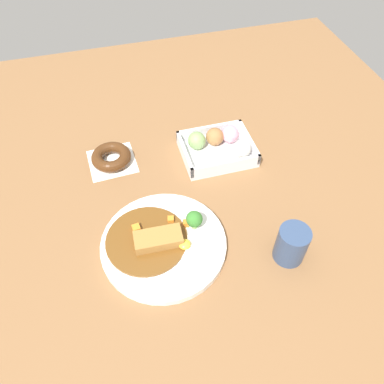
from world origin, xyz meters
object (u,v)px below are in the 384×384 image
(chocolate_ring_donut, at_px, (111,157))
(curry_plate, at_px, (163,243))
(donut_box, at_px, (219,146))
(coffee_mug, at_px, (291,244))

(chocolate_ring_donut, bearing_deg, curry_plate, 103.89)
(curry_plate, relative_size, donut_box, 1.47)
(coffee_mug, bearing_deg, curry_plate, -20.63)
(chocolate_ring_donut, bearing_deg, donut_box, 171.58)
(donut_box, relative_size, coffee_mug, 2.12)
(curry_plate, xyz_separation_m, chocolate_ring_donut, (0.07, -0.30, 0.00))
(chocolate_ring_donut, height_order, coffee_mug, coffee_mug)
(donut_box, distance_m, coffee_mug, 0.36)
(curry_plate, bearing_deg, coffee_mug, 159.37)
(curry_plate, height_order, chocolate_ring_donut, curry_plate)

